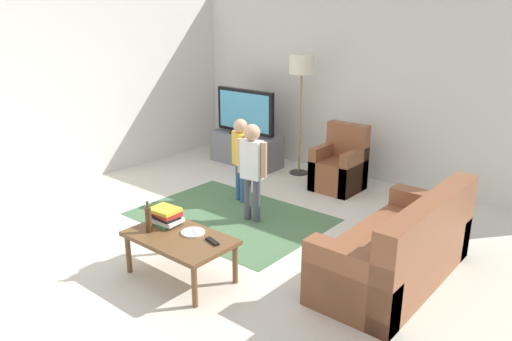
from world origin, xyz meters
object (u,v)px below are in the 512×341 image
object	(u,v)px
floor_lamp	(302,71)
book_stack	(166,216)
tv_remote	(212,241)
tv	(245,112)
child_center	(252,164)
tv_stand	(246,149)
plate	(193,232)
child_near_tv	(241,153)
bottle	(148,219)
coffee_table	(180,241)
couch	(403,252)
armchair	(340,168)

from	to	relation	value
floor_lamp	book_stack	bearing A→B (deg)	-78.34
tv_remote	tv	bearing A→B (deg)	141.03
tv	tv_remote	size ratio (longest dim) A/B	6.47
child_center	tv	bearing A→B (deg)	133.12
tv	tv_stand	bearing A→B (deg)	90.00
book_stack	tv_remote	distance (m)	0.62
tv	tv_remote	bearing A→B (deg)	-53.42
tv	plate	distance (m)	3.53
child_center	book_stack	size ratio (longest dim) A/B	3.91
floor_lamp	book_stack	distance (m)	3.36
child_center	child_near_tv	bearing A→B (deg)	143.34
child_center	bottle	distance (m)	1.55
coffee_table	child_near_tv	bearing A→B (deg)	115.41
child_near_tv	plate	distance (m)	1.92
floor_lamp	bottle	size ratio (longest dim) A/B	5.91
couch	child_center	xyz separation A→B (m)	(-1.93, 0.17, 0.41)
floor_lamp	child_center	xyz separation A→B (m)	(0.60, -1.81, -0.85)
floor_lamp	child_near_tv	distance (m)	1.68
tv_remote	child_center	bearing A→B (deg)	131.06
book_stack	bottle	bearing A→B (deg)	-85.82
tv_remote	tv_stand	bearing A→B (deg)	140.84
floor_lamp	child_near_tv	size ratio (longest dim) A/B	1.64
child_near_tv	child_center	size ratio (longest dim) A/B	0.94
child_near_tv	tv	bearing A→B (deg)	129.06
tv	book_stack	world-z (taller)	tv
tv	coffee_table	distance (m)	3.61
tv	coffee_table	world-z (taller)	tv
floor_lamp	child_near_tv	world-z (taller)	floor_lamp
bottle	plate	world-z (taller)	bottle
book_stack	bottle	world-z (taller)	bottle
coffee_table	couch	bearing A→B (deg)	38.03
bottle	plate	distance (m)	0.43
tv_stand	tv_remote	world-z (taller)	tv_stand
tv	bottle	distance (m)	3.56
tv_stand	child_center	bearing A→B (deg)	-47.24
couch	coffee_table	xyz separation A→B (m)	(-1.59, -1.24, 0.08)
couch	armchair	bearing A→B (deg)	133.62
floor_lamp	armchair	bearing A→B (deg)	-13.02
armchair	tv_remote	bearing A→B (deg)	-81.58
tv_stand	tv	xyz separation A→B (m)	(-0.00, -0.02, 0.60)
coffee_table	plate	size ratio (longest dim) A/B	4.55
floor_lamp	child_center	size ratio (longest dim) A/B	1.53
couch	floor_lamp	distance (m)	3.45
tv_remote	plate	size ratio (longest dim) A/B	0.77
armchair	bottle	bearing A→B (deg)	-93.01
tv_stand	tv_remote	size ratio (longest dim) A/B	7.06
book_stack	tv_remote	bearing A→B (deg)	0.22
child_near_tv	bottle	world-z (taller)	child_near_tv
couch	plate	distance (m)	1.91
bottle	coffee_table	bearing A→B (deg)	23.20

